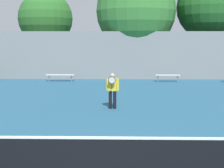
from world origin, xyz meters
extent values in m
cube|color=black|center=(0.00, 0.00, 0.46)|extent=(11.34, 0.03, 0.92)
cube|color=white|center=(0.00, 0.00, 0.95)|extent=(11.34, 0.04, 0.05)
cylinder|color=black|center=(0.00, 6.82, 0.39)|extent=(0.14, 0.14, 0.78)
cylinder|color=black|center=(0.19, 6.80, 0.39)|extent=(0.14, 0.14, 0.78)
cube|color=yellow|center=(0.10, 6.81, 1.04)|extent=(0.36, 0.23, 0.53)
cylinder|color=yellow|center=(-0.13, 6.83, 1.05)|extent=(0.10, 0.10, 0.52)
cylinder|color=yellow|center=(0.32, 6.79, 1.05)|extent=(0.10, 0.10, 0.52)
sphere|color=#DBAD89|center=(0.10, 6.81, 1.44)|extent=(0.19, 0.19, 0.19)
cylinder|color=black|center=(0.07, 6.53, 1.02)|extent=(0.03, 0.03, 0.22)
torus|color=black|center=(0.07, 6.53, 1.28)|extent=(0.31, 0.05, 0.31)
cylinder|color=silver|center=(0.07, 6.53, 1.28)|extent=(0.27, 0.03, 0.27)
cube|color=silver|center=(-3.69, 15.02, 0.47)|extent=(1.95, 0.40, 0.04)
cylinder|color=gray|center=(-4.47, 15.02, 0.22)|extent=(0.06, 0.06, 0.45)
cylinder|color=gray|center=(-2.91, 15.02, 0.22)|extent=(0.06, 0.06, 0.45)
cube|color=silver|center=(3.74, 15.02, 0.47)|extent=(1.67, 0.40, 0.04)
cylinder|color=gray|center=(3.07, 15.02, 0.22)|extent=(0.06, 0.06, 0.45)
cylinder|color=gray|center=(4.41, 15.02, 0.22)|extent=(0.06, 0.06, 0.45)
cube|color=gray|center=(0.00, 16.35, 1.73)|extent=(30.53, 0.06, 3.47)
cylinder|color=brown|center=(1.70, 18.62, 1.29)|extent=(0.54, 0.54, 2.58)
sphere|color=#387A33|center=(1.70, 18.62, 5.06)|extent=(6.20, 6.20, 6.20)
cylinder|color=brown|center=(-5.99, 21.14, 1.39)|extent=(0.34, 0.34, 2.78)
sphere|color=#2D6B28|center=(-5.99, 21.14, 4.65)|extent=(4.68, 4.68, 4.68)
cylinder|color=brown|center=(7.53, 19.18, 1.69)|extent=(0.52, 0.52, 3.37)
sphere|color=#235B23|center=(7.53, 19.18, 5.43)|extent=(5.14, 5.14, 5.14)
camera|label=1|loc=(0.34, -6.31, 3.05)|focal=50.00mm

